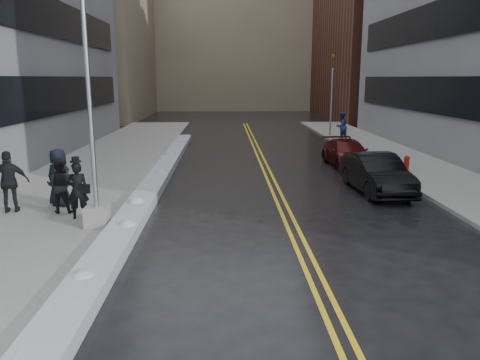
{
  "coord_description": "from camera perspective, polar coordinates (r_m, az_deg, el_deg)",
  "views": [
    {
      "loc": [
        0.47,
        -11.32,
        4.43
      ],
      "look_at": [
        0.94,
        2.96,
        1.3
      ],
      "focal_mm": 35.0,
      "sensor_mm": 36.0,
      "label": 1
    }
  ],
  "objects": [
    {
      "name": "traffic_signal",
      "position": [
        36.24,
        11.11,
        10.51
      ],
      "size": [
        0.16,
        0.2,
        6.0
      ],
      "color": "gray",
      "rests_on": "sidewalk_east"
    },
    {
      "name": "pedestrian_fedora",
      "position": [
        15.23,
        -19.18,
        -1.21
      ],
      "size": [
        0.73,
        0.56,
        1.78
      ],
      "primitive_type": "imported",
      "rotation": [
        0.0,
        0.0,
        3.36
      ],
      "color": "black",
      "rests_on": "sidewalk_west"
    },
    {
      "name": "pedestrian_c",
      "position": [
        16.92,
        -21.18,
        0.28
      ],
      "size": [
        1.11,
        0.9,
        1.97
      ],
      "primitive_type": "imported",
      "rotation": [
        0.0,
        0.0,
        2.81
      ],
      "color": "black",
      "rests_on": "sidewalk_west"
    },
    {
      "name": "car_maroon",
      "position": [
        24.51,
        12.94,
        3.2
      ],
      "size": [
        2.04,
        4.63,
        1.32
      ],
      "primitive_type": "imported",
      "rotation": [
        0.0,
        0.0,
        0.04
      ],
      "color": "#3D090A",
      "rests_on": "ground"
    },
    {
      "name": "snow_ridge",
      "position": [
        20.0,
        -10.23,
        -0.14
      ],
      "size": [
        0.9,
        30.0,
        0.34
      ],
      "primitive_type": "cube",
      "color": "silver",
      "rests_on": "ground"
    },
    {
      "name": "car_black",
      "position": [
        19.09,
        16.28,
        0.78
      ],
      "size": [
        1.84,
        4.69,
        1.52
      ],
      "primitive_type": "imported",
      "rotation": [
        0.0,
        0.0,
        0.05
      ],
      "color": "black",
      "rests_on": "ground"
    },
    {
      "name": "lamppost",
      "position": [
        13.97,
        -17.55,
        3.98
      ],
      "size": [
        0.65,
        0.65,
        7.62
      ],
      "color": "gray",
      "rests_on": "sidewalk_west"
    },
    {
      "name": "lane_line_right",
      "position": [
        21.88,
        3.88,
        0.66
      ],
      "size": [
        0.12,
        50.0,
        0.01
      ],
      "primitive_type": "cube",
      "color": "gold",
      "rests_on": "ground"
    },
    {
      "name": "sidewalk_east",
      "position": [
        23.76,
        21.81,
        0.9
      ],
      "size": [
        4.0,
        50.0,
        0.15
      ],
      "primitive_type": "cube",
      "color": "gray",
      "rests_on": "ground"
    },
    {
      "name": "ground",
      "position": [
        12.17,
        -4.01,
        -9.03
      ],
      "size": [
        160.0,
        160.0,
        0.0
      ],
      "primitive_type": "plane",
      "color": "black",
      "rests_on": "ground"
    },
    {
      "name": "lane_line_left",
      "position": [
        21.86,
        3.1,
        0.66
      ],
      "size": [
        0.12,
        50.0,
        0.01
      ],
      "primitive_type": "cube",
      "color": "gold",
      "rests_on": "ground"
    },
    {
      "name": "building_far",
      "position": [
        71.64,
        -0.68,
        17.62
      ],
      "size": [
        36.0,
        16.0,
        22.0
      ],
      "primitive_type": "cube",
      "color": "gray",
      "rests_on": "ground"
    },
    {
      "name": "building_west_far",
      "position": [
        57.76,
        -18.7,
        16.28
      ],
      "size": [
        14.0,
        22.0,
        18.0
      ],
      "primitive_type": "cube",
      "color": "gray",
      "rests_on": "ground"
    },
    {
      "name": "pedestrian_b",
      "position": [
        16.11,
        -21.07,
        -0.62
      ],
      "size": [
        0.89,
        0.7,
        1.79
      ],
      "primitive_type": "imported",
      "rotation": [
        0.0,
        0.0,
        3.11
      ],
      "color": "black",
      "rests_on": "sidewalk_west"
    },
    {
      "name": "fire_hydrant",
      "position": [
        23.29,
        19.65,
        2.04
      ],
      "size": [
        0.26,
        0.26,
        0.73
      ],
      "color": "maroon",
      "rests_on": "sidewalk_east"
    },
    {
      "name": "pedestrian_d",
      "position": [
        16.77,
        -26.28,
        -0.21
      ],
      "size": [
        1.26,
        0.76,
        2.0
      ],
      "primitive_type": "imported",
      "rotation": [
        0.0,
        0.0,
        3.39
      ],
      "color": "black",
      "rests_on": "sidewalk_west"
    },
    {
      "name": "pedestrian_east",
      "position": [
        33.21,
        12.25,
        6.4
      ],
      "size": [
        1.22,
        1.17,
        1.98
      ],
      "primitive_type": "imported",
      "rotation": [
        0.0,
        0.0,
        3.76
      ],
      "color": "navy",
      "rests_on": "sidewalk_east"
    },
    {
      "name": "sidewalk_west",
      "position": [
        22.63,
        -17.79,
        0.67
      ],
      "size": [
        5.5,
        50.0,
        0.15
      ],
      "primitive_type": "cube",
      "color": "gray",
      "rests_on": "ground"
    }
  ]
}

